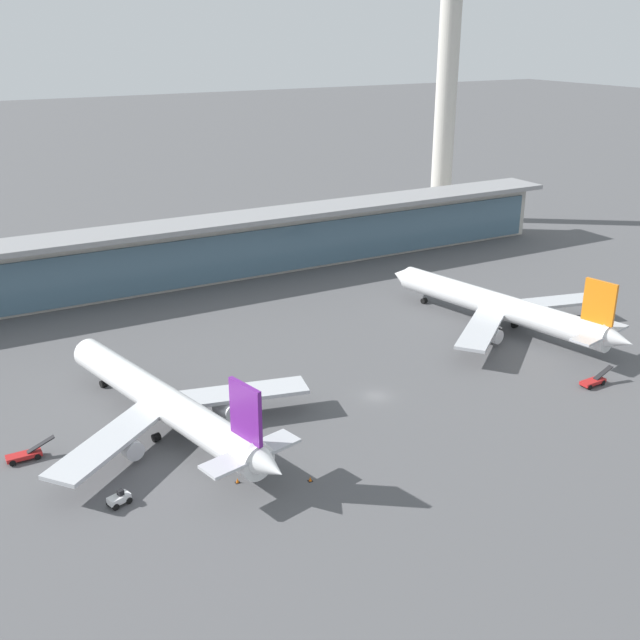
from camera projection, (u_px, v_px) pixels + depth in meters
The scene contains 10 objects.
ground_plane at pixel (376, 396), 126.02m from camera, with size 1200.00×1200.00×0.00m, color #515154.
airliner_left_stand at pixel (165, 403), 113.39m from camera, with size 42.82×56.59×15.23m.
airliner_centre_stand at pixel (502, 307), 152.19m from camera, with size 42.93×56.68×15.23m.
service_truck_near_nose_red at pixel (25, 455), 107.22m from camera, with size 6.82×1.99×2.70m.
service_truck_under_wing_red at pixel (594, 381), 129.50m from camera, with size 6.86×2.13×2.70m.
service_truck_mid_apron_white at pixel (119, 499), 97.11m from camera, with size 3.25×2.50×2.05m.
terminal_building at pixel (215, 248), 181.31m from camera, with size 193.60×12.80×15.20m.
control_tower at pixel (447, 73), 226.50m from camera, with size 12.00×12.00×81.67m.
safety_cone_alpha at pixel (238, 481), 101.98m from camera, with size 0.62×0.62×0.70m.
safety_cone_bravo at pixel (310, 479), 102.33m from camera, with size 0.62×0.62×0.70m.
Camera 1 is at (-62.76, -94.33, 57.35)m, focal length 42.61 mm.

